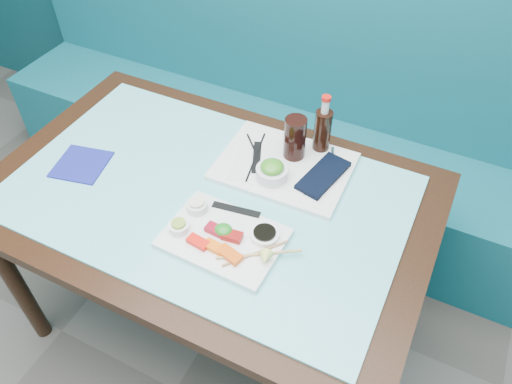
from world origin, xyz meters
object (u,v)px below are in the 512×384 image
at_px(sashimi_plate, 224,238).
at_px(cola_glass, 295,138).
at_px(cola_bottle_body, 322,133).
at_px(serving_tray, 284,166).
at_px(booth_bench, 302,135).
at_px(dining_table, 208,212).
at_px(blue_napkin, 81,164).
at_px(seaweed_bowl, 272,173).

bearing_deg(sashimi_plate, cola_glass, 86.04).
bearing_deg(sashimi_plate, cola_bottle_body, 79.32).
xyz_separation_m(sashimi_plate, serving_tray, (0.03, 0.35, -0.00)).
bearing_deg(serving_tray, booth_bench, 103.85).
bearing_deg(sashimi_plate, serving_tray, 86.75).
height_order(dining_table, blue_napkin, blue_napkin).
distance_m(booth_bench, seaweed_bowl, 0.83).
relative_size(dining_table, serving_tray, 3.30).
height_order(dining_table, sashimi_plate, sashimi_plate).
xyz_separation_m(serving_tray, seaweed_bowl, (-0.01, -0.07, 0.03)).
xyz_separation_m(booth_bench, seaweed_bowl, (0.16, -0.70, 0.42)).
xyz_separation_m(cola_glass, cola_bottle_body, (0.07, 0.08, -0.01)).
bearing_deg(booth_bench, sashimi_plate, -81.88).
xyz_separation_m(cola_glass, blue_napkin, (-0.62, -0.34, -0.09)).
bearing_deg(booth_bench, cola_glass, -72.44).
bearing_deg(blue_napkin, sashimi_plate, -6.95).
bearing_deg(dining_table, seaweed_bowl, 40.14).
relative_size(booth_bench, cola_bottle_body, 18.46).
height_order(booth_bench, dining_table, booth_bench).
distance_m(dining_table, seaweed_bowl, 0.25).
relative_size(booth_bench, serving_tray, 7.08).
bearing_deg(blue_napkin, booth_bench, 64.47).
xyz_separation_m(dining_table, seaweed_bowl, (0.16, 0.14, 0.13)).
relative_size(sashimi_plate, serving_tray, 0.78).
relative_size(booth_bench, sashimi_plate, 9.03).
bearing_deg(sashimi_plate, dining_table, 136.51).
relative_size(serving_tray, seaweed_bowl, 4.18).
distance_m(booth_bench, sashimi_plate, 1.07).
bearing_deg(dining_table, sashimi_plate, -45.33).
distance_m(cola_glass, cola_bottle_body, 0.10).
height_order(sashimi_plate, seaweed_bowl, seaweed_bowl).
bearing_deg(cola_bottle_body, dining_table, -125.91).
bearing_deg(seaweed_bowl, blue_napkin, -160.81).
distance_m(cola_glass, blue_napkin, 0.71).
distance_m(booth_bench, cola_glass, 0.77).
relative_size(dining_table, cola_glass, 9.46).
height_order(booth_bench, cola_bottle_body, booth_bench).
bearing_deg(seaweed_bowl, cola_glass, 81.25).
xyz_separation_m(booth_bench, cola_glass, (0.18, -0.57, 0.47)).
xyz_separation_m(dining_table, blue_napkin, (-0.44, -0.07, 0.09)).
xyz_separation_m(booth_bench, cola_bottle_body, (0.25, -0.50, 0.46)).
bearing_deg(cola_glass, booth_bench, 107.56).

